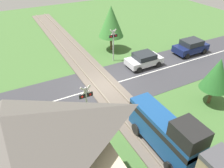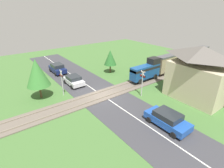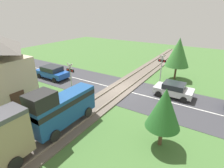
# 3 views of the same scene
# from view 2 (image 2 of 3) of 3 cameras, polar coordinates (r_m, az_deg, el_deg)

# --- Properties ---
(ground_plane) EXTENTS (60.00, 60.00, 0.00)m
(ground_plane) POSITION_cam_2_polar(r_m,az_deg,el_deg) (22.59, -3.19, -3.75)
(ground_plane) COLOR #426B33
(road_surface) EXTENTS (48.00, 6.40, 0.02)m
(road_surface) POSITION_cam_2_polar(r_m,az_deg,el_deg) (22.59, -3.19, -3.73)
(road_surface) COLOR #38383D
(road_surface) RESTS_ON ground_plane
(track_bed) EXTENTS (2.80, 48.00, 0.24)m
(track_bed) POSITION_cam_2_polar(r_m,az_deg,el_deg) (22.56, -3.20, -3.60)
(track_bed) COLOR #665B51
(track_bed) RESTS_ON ground_plane
(train) EXTENTS (1.58, 19.86, 3.18)m
(train) POSITION_cam_2_polar(r_m,az_deg,el_deg) (32.30, 20.08, 7.11)
(train) COLOR navy
(train) RESTS_ON track_bed
(car_near_crossing) EXTENTS (3.60, 2.00, 1.39)m
(car_near_crossing) POSITION_cam_2_polar(r_m,az_deg,el_deg) (25.85, -12.38, 1.23)
(car_near_crossing) COLOR silver
(car_near_crossing) RESTS_ON ground_plane
(car_far_side) EXTENTS (4.30, 2.06, 1.52)m
(car_far_side) POSITION_cam_2_polar(r_m,az_deg,el_deg) (17.59, 17.62, -10.88)
(car_far_side) COLOR #1E4CA8
(car_far_side) RESTS_ON ground_plane
(car_behind_queue) EXTENTS (3.93, 1.99, 1.58)m
(car_behind_queue) POSITION_cam_2_polar(r_m,az_deg,el_deg) (31.37, -17.36, 4.94)
(car_behind_queue) COLOR #141E4C
(car_behind_queue) RESTS_ON ground_plane
(crossing_signal_west_approach) EXTENTS (0.90, 0.18, 3.44)m
(crossing_signal_west_approach) POSITION_cam_2_polar(r_m,az_deg,el_deg) (22.61, -16.08, 1.42)
(crossing_signal_west_approach) COLOR #B7B7B7
(crossing_signal_west_approach) RESTS_ON ground_plane
(crossing_signal_east_approach) EXTENTS (0.90, 0.18, 3.44)m
(crossing_signal_east_approach) POSITION_cam_2_polar(r_m,az_deg,el_deg) (21.84, 9.89, 1.23)
(crossing_signal_east_approach) COLOR #B7B7B7
(crossing_signal_east_approach) RESTS_ON ground_plane
(station_building) EXTENTS (6.94, 4.21, 6.56)m
(station_building) POSITION_cam_2_polar(r_m,az_deg,el_deg) (22.86, 26.23, 2.81)
(station_building) COLOR #C6B793
(station_building) RESTS_ON ground_plane
(pedestrian_by_station) EXTENTS (0.43, 0.43, 1.74)m
(pedestrian_by_station) POSITION_cam_2_polar(r_m,az_deg,el_deg) (26.48, 18.28, 1.24)
(pedestrian_by_station) COLOR #2D4C8E
(pedestrian_by_station) RESTS_ON ground_plane
(tree_roadside_hedge) EXTENTS (2.08, 2.08, 3.90)m
(tree_roadside_hedge) POSITION_cam_2_polar(r_m,az_deg,el_deg) (29.60, -0.59, 8.62)
(tree_roadside_hedge) COLOR brown
(tree_roadside_hedge) RESTS_ON ground_plane
(tree_beyond_track) EXTENTS (2.79, 2.79, 5.01)m
(tree_beyond_track) POSITION_cam_2_polar(r_m,az_deg,el_deg) (22.55, -23.33, 3.41)
(tree_beyond_track) COLOR brown
(tree_beyond_track) RESTS_ON ground_plane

